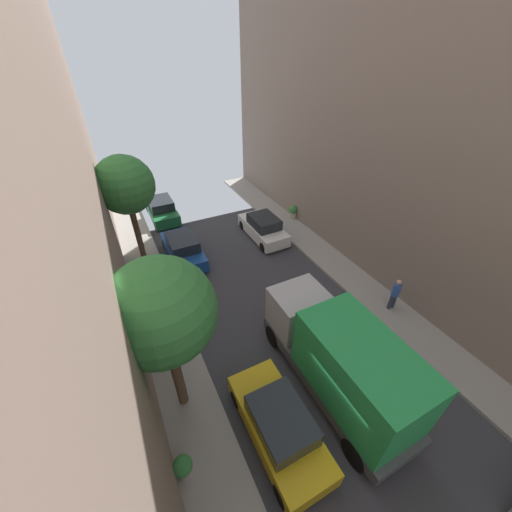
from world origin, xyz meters
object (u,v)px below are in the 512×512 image
street_tree_2 (161,312)px  potted_plant_3 (293,212)px  potted_plant_1 (137,292)px  parked_car_right_2 (263,228)px  potted_plant_0 (183,467)px  potted_plant_2 (156,345)px  parked_car_left_4 (162,210)px  street_tree_0 (125,186)px  parked_car_left_2 (279,425)px  parked_car_left_3 (183,249)px  pedestrian (395,293)px  delivery_truck (340,358)px

street_tree_2 → potted_plant_3: 15.30m
potted_plant_3 → potted_plant_1: bearing=-161.4°
parked_car_right_2 → potted_plant_0: 13.86m
potted_plant_0 → potted_plant_2: 4.68m
parked_car_left_4 → street_tree_0: bearing=-115.9°
parked_car_left_2 → parked_car_left_3: size_ratio=1.00×
parked_car_right_2 → street_tree_0: size_ratio=0.70×
potted_plant_0 → pedestrian: bearing=11.8°
parked_car_left_2 → pedestrian: size_ratio=2.44×
potted_plant_1 → potted_plant_3: bearing=18.6°
parked_car_left_2 → street_tree_0: 13.26m
street_tree_2 → potted_plant_1: street_tree_2 is taller
parked_car_left_4 → parked_car_right_2: 7.87m
parked_car_left_3 → parked_car_right_2: 5.40m
parked_car_left_2 → parked_car_right_2: size_ratio=1.00×
street_tree_2 → potted_plant_0: (-0.59, -2.26, -3.98)m
parked_car_left_2 → potted_plant_0: parked_car_left_2 is taller
pedestrian → street_tree_0: 14.53m
pedestrian → potted_plant_0: (-10.84, -2.26, -0.39)m
parked_car_left_2 → delivery_truck: delivery_truck is taller
parked_car_left_4 → street_tree_0: 6.30m
potted_plant_0 → potted_plant_1: potted_plant_1 is taller
parked_car_left_3 → street_tree_2: bearing=-105.9°
parked_car_left_4 → potted_plant_0: bearing=-100.4°
delivery_truck → potted_plant_1: 9.91m
parked_car_right_2 → parked_car_left_4: bearing=133.3°
pedestrian → street_tree_0: bearing=134.9°
potted_plant_0 → street_tree_0: bearing=85.9°
street_tree_0 → potted_plant_3: 11.36m
pedestrian → potted_plant_3: pedestrian is taller
parked_car_left_2 → delivery_truck: size_ratio=0.64×
parked_car_left_3 → street_tree_2: size_ratio=0.69×
street_tree_0 → potted_plant_3: size_ratio=6.23×
potted_plant_1 → potted_plant_2: bearing=-87.0°
parked_car_left_3 → delivery_truck: size_ratio=0.64×
parked_car_left_4 → street_tree_0: size_ratio=0.70×
street_tree_0 → parked_car_left_4: bearing=64.1°
pedestrian → potted_plant_3: bearing=86.0°
parked_car_left_3 → potted_plant_0: bearing=-105.6°
potted_plant_0 → potted_plant_1: size_ratio=0.93×
potted_plant_1 → potted_plant_3: size_ratio=1.04×
potted_plant_0 → potted_plant_3: size_ratio=0.96×
street_tree_2 → potted_plant_3: size_ratio=6.32×
street_tree_2 → potted_plant_2: size_ratio=6.30×
parked_car_left_2 → street_tree_0: (-2.17, 12.49, 3.88)m
parked_car_left_2 → parked_car_left_3: (0.00, 11.19, 0.00)m
potted_plant_2 → potted_plant_3: potted_plant_2 is taller
street_tree_0 → potted_plant_1: bearing=-102.4°
potted_plant_0 → potted_plant_3: potted_plant_3 is taller
parked_car_left_2 → potted_plant_0: 3.06m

